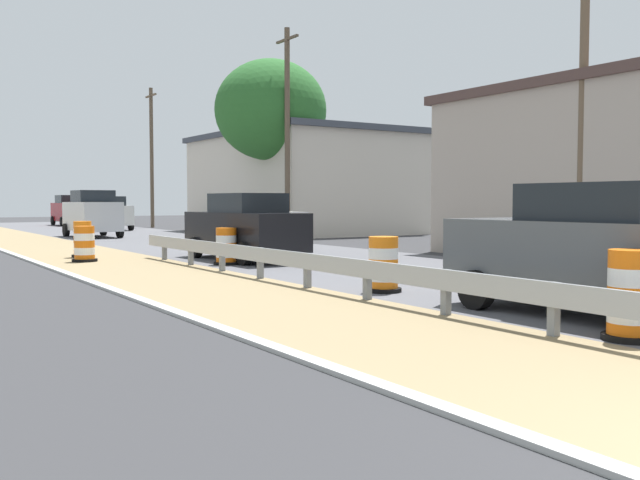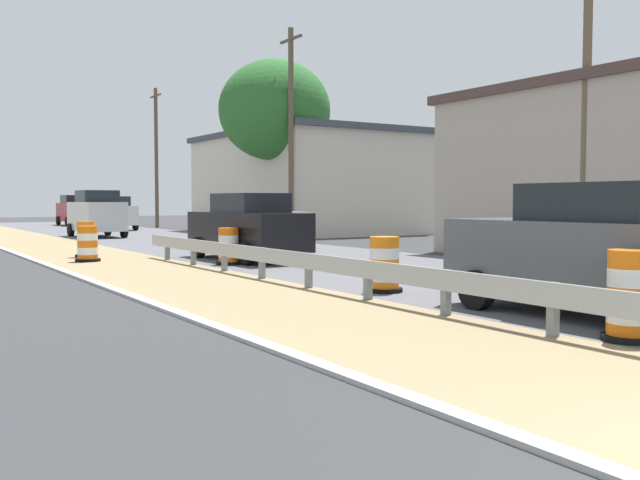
{
  "view_description": "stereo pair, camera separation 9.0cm",
  "coord_description": "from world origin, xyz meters",
  "px_view_note": "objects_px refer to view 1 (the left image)",
  "views": [
    {
      "loc": [
        -5.29,
        -1.4,
        1.75
      ],
      "look_at": [
        0.79,
        8.02,
        1.13
      ],
      "focal_mm": 39.65,
      "sensor_mm": 36.0,
      "label": 1
    },
    {
      "loc": [
        -5.21,
        -1.45,
        1.75
      ],
      "look_at": [
        0.79,
        8.02,
        1.13
      ],
      "focal_mm": 39.65,
      "sensor_mm": 36.0,
      "label": 2
    }
  ],
  "objects_px": {
    "traffic_barrel_mid": "(226,248)",
    "traffic_barrel_farther": "(83,241)",
    "car_trailing_far_lane": "(92,214)",
    "car_distant_a": "(110,213)",
    "utility_pole_far": "(152,156)",
    "traffic_barrel_nearest": "(629,299)",
    "traffic_barrel_far": "(84,246)",
    "car_lead_far_lane": "(597,250)",
    "car_mid_far_lane": "(254,222)",
    "utility_pole_near": "(583,89)",
    "car_trailing_near_lane": "(71,210)",
    "utility_pole_mid": "(287,131)",
    "traffic_barrel_close": "(383,267)",
    "car_lead_near_lane": "(245,227)"
  },
  "relations": [
    {
      "from": "traffic_barrel_mid",
      "to": "traffic_barrel_farther",
      "type": "bearing_deg",
      "value": 119.2
    },
    {
      "from": "traffic_barrel_farther",
      "to": "car_trailing_far_lane",
      "type": "distance_m",
      "value": 12.74
    },
    {
      "from": "car_distant_a",
      "to": "utility_pole_far",
      "type": "relative_size",
      "value": 0.48
    },
    {
      "from": "traffic_barrel_nearest",
      "to": "traffic_barrel_far",
      "type": "distance_m",
      "value": 15.66
    },
    {
      "from": "car_lead_far_lane",
      "to": "car_distant_a",
      "type": "height_order",
      "value": "car_distant_a"
    },
    {
      "from": "car_mid_far_lane",
      "to": "utility_pole_near",
      "type": "distance_m",
      "value": 12.58
    },
    {
      "from": "traffic_barrel_nearest",
      "to": "utility_pole_near",
      "type": "height_order",
      "value": "utility_pole_near"
    },
    {
      "from": "car_trailing_near_lane",
      "to": "utility_pole_mid",
      "type": "bearing_deg",
      "value": 8.57
    },
    {
      "from": "traffic_barrel_farther",
      "to": "car_trailing_near_lane",
      "type": "bearing_deg",
      "value": 77.19
    },
    {
      "from": "traffic_barrel_far",
      "to": "traffic_barrel_close",
      "type": "bearing_deg",
      "value": -73.06
    },
    {
      "from": "traffic_barrel_farther",
      "to": "traffic_barrel_mid",
      "type": "bearing_deg",
      "value": -60.8
    },
    {
      "from": "traffic_barrel_nearest",
      "to": "traffic_barrel_farther",
      "type": "distance_m",
      "value": 17.27
    },
    {
      "from": "traffic_barrel_nearest",
      "to": "traffic_barrel_close",
      "type": "distance_m",
      "value": 5.42
    },
    {
      "from": "traffic_barrel_nearest",
      "to": "utility_pole_mid",
      "type": "xyz_separation_m",
      "value": [
        7.97,
        22.17,
        4.35
      ]
    },
    {
      "from": "car_trailing_far_lane",
      "to": "car_distant_a",
      "type": "xyz_separation_m",
      "value": [
        3.19,
        8.1,
        -0.11
      ]
    },
    {
      "from": "traffic_barrel_farther",
      "to": "utility_pole_far",
      "type": "distance_m",
      "value": 24.99
    },
    {
      "from": "car_lead_near_lane",
      "to": "utility_pole_far",
      "type": "xyz_separation_m",
      "value": [
        6.43,
        26.12,
        3.71
      ]
    },
    {
      "from": "traffic_barrel_nearest",
      "to": "car_mid_far_lane",
      "type": "distance_m",
      "value": 18.8
    },
    {
      "from": "car_mid_far_lane",
      "to": "utility_pole_far",
      "type": "relative_size",
      "value": 0.51
    },
    {
      "from": "utility_pole_mid",
      "to": "car_trailing_far_lane",
      "type": "bearing_deg",
      "value": 133.27
    },
    {
      "from": "car_lead_near_lane",
      "to": "traffic_barrel_close",
      "type": "bearing_deg",
      "value": 170.25
    },
    {
      "from": "traffic_barrel_nearest",
      "to": "traffic_barrel_mid",
      "type": "height_order",
      "value": "traffic_barrel_nearest"
    },
    {
      "from": "traffic_barrel_nearest",
      "to": "traffic_barrel_close",
      "type": "relative_size",
      "value": 1.07
    },
    {
      "from": "car_trailing_near_lane",
      "to": "car_distant_a",
      "type": "height_order",
      "value": "car_trailing_near_lane"
    },
    {
      "from": "traffic_barrel_mid",
      "to": "utility_pole_far",
      "type": "height_order",
      "value": "utility_pole_far"
    },
    {
      "from": "car_distant_a",
      "to": "utility_pole_far",
      "type": "bearing_deg",
      "value": 123.76
    },
    {
      "from": "car_trailing_near_lane",
      "to": "utility_pole_far",
      "type": "distance_m",
      "value": 8.75
    },
    {
      "from": "traffic_barrel_nearest",
      "to": "car_lead_near_lane",
      "type": "bearing_deg",
      "value": 83.94
    },
    {
      "from": "utility_pole_far",
      "to": "traffic_barrel_mid",
      "type": "bearing_deg",
      "value": -105.5
    },
    {
      "from": "car_distant_a",
      "to": "utility_pole_far",
      "type": "xyz_separation_m",
      "value": [
        3.42,
        2.12,
        3.69
      ]
    },
    {
      "from": "traffic_barrel_far",
      "to": "traffic_barrel_farther",
      "type": "height_order",
      "value": "traffic_barrel_farther"
    },
    {
      "from": "traffic_barrel_nearest",
      "to": "traffic_barrel_farther",
      "type": "relative_size",
      "value": 1.02
    },
    {
      "from": "traffic_barrel_nearest",
      "to": "car_lead_far_lane",
      "type": "bearing_deg",
      "value": 47.81
    },
    {
      "from": "traffic_barrel_close",
      "to": "traffic_barrel_mid",
      "type": "distance_m",
      "value": 6.96
    },
    {
      "from": "traffic_barrel_far",
      "to": "car_trailing_far_lane",
      "type": "xyz_separation_m",
      "value": [
        3.95,
        13.9,
        0.66
      ]
    },
    {
      "from": "traffic_barrel_mid",
      "to": "car_trailing_far_lane",
      "type": "relative_size",
      "value": 0.25
    },
    {
      "from": "car_lead_far_lane",
      "to": "car_trailing_near_lane",
      "type": "bearing_deg",
      "value": -5.07
    },
    {
      "from": "traffic_barrel_mid",
      "to": "car_trailing_far_lane",
      "type": "height_order",
      "value": "car_trailing_far_lane"
    },
    {
      "from": "utility_pole_near",
      "to": "utility_pole_far",
      "type": "bearing_deg",
      "value": 90.95
    },
    {
      "from": "traffic_barrel_far",
      "to": "car_distant_a",
      "type": "relative_size",
      "value": 0.23
    },
    {
      "from": "traffic_barrel_mid",
      "to": "traffic_barrel_far",
      "type": "relative_size",
      "value": 0.99
    },
    {
      "from": "traffic_barrel_close",
      "to": "car_trailing_near_lane",
      "type": "xyz_separation_m",
      "value": [
        4.07,
        41.32,
        0.6
      ]
    },
    {
      "from": "traffic_barrel_nearest",
      "to": "car_distant_a",
      "type": "height_order",
      "value": "car_distant_a"
    },
    {
      "from": "traffic_barrel_close",
      "to": "car_lead_near_lane",
      "type": "bearing_deg",
      "value": 82.25
    },
    {
      "from": "traffic_barrel_nearest",
      "to": "car_mid_far_lane",
      "type": "height_order",
      "value": "car_mid_far_lane"
    },
    {
      "from": "car_mid_far_lane",
      "to": "utility_pole_far",
      "type": "xyz_separation_m",
      "value": [
        3.57,
        21.25,
        3.73
      ]
    },
    {
      "from": "traffic_barrel_farther",
      "to": "utility_pole_near",
      "type": "bearing_deg",
      "value": -43.26
    },
    {
      "from": "car_mid_far_lane",
      "to": "car_trailing_far_lane",
      "type": "height_order",
      "value": "car_trailing_far_lane"
    },
    {
      "from": "car_lead_near_lane",
      "to": "utility_pole_near",
      "type": "height_order",
      "value": "utility_pole_near"
    },
    {
      "from": "utility_pole_far",
      "to": "traffic_barrel_close",
      "type": "bearing_deg",
      "value": -102.42
    }
  ]
}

